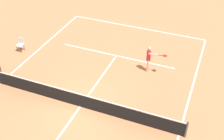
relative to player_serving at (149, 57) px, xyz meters
name	(u,v)px	position (x,y,z in m)	size (l,w,h in m)	color
ground_plane	(80,107)	(2.59, 4.74, -1.09)	(60.00, 60.00, 0.00)	#D37A4C
court_lines	(80,106)	(2.59, 4.74, -1.09)	(11.27, 20.53, 0.01)	white
tennis_net	(80,100)	(2.59, 4.74, -0.60)	(11.87, 0.10, 1.07)	#4C4C51
player_serving	(149,57)	(0.00, 0.00, 0.00)	(1.34, 0.46, 1.82)	#D8A884
tennis_ball	(164,89)	(-1.46, 1.51, -1.06)	(0.07, 0.07, 0.07)	#CCE033
courtside_chair_mid	(20,44)	(9.27, 1.04, -0.56)	(0.44, 0.46, 0.95)	#262626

